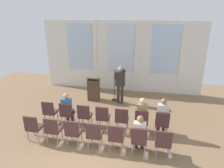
{
  "coord_description": "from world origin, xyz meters",
  "views": [
    {
      "loc": [
        1.61,
        -4.16,
        4.11
      ],
      "look_at": [
        0.08,
        3.4,
        1.31
      ],
      "focal_mm": 32.27,
      "sensor_mm": 36.0,
      "label": 1
    }
  ],
  "objects": [
    {
      "name": "chair_r1_c0",
      "position": [
        -2.09,
        0.97,
        0.53
      ],
      "size": [
        0.46,
        0.44,
        0.94
      ],
      "color": "#99999E",
      "rests_on": "ground"
    },
    {
      "name": "chair_r1_c2",
      "position": [
        -0.7,
        0.97,
        0.53
      ],
      "size": [
        0.46,
        0.44,
        0.94
      ],
      "color": "#99999E",
      "rests_on": "ground"
    },
    {
      "name": "audience_r0_c5",
      "position": [
        1.39,
        2.17,
        0.75
      ],
      "size": [
        0.36,
        0.39,
        1.35
      ],
      "color": "#2D2D33",
      "rests_on": "ground"
    },
    {
      "name": "chair_r0_c5",
      "position": [
        1.39,
        2.09,
        0.53
      ],
      "size": [
        0.46,
        0.44,
        0.94
      ],
      "color": "#99999E",
      "rests_on": "ground"
    },
    {
      "name": "audience_r1_c5",
      "position": [
        1.39,
        1.05,
        0.71
      ],
      "size": [
        0.36,
        0.39,
        1.28
      ],
      "color": "#2D2D33",
      "rests_on": "ground"
    },
    {
      "name": "speaker",
      "position": [
        0.25,
        4.45,
        1.03
      ],
      "size": [
        0.51,
        0.69,
        1.77
      ],
      "color": "#332D28",
      "rests_on": "ground"
    },
    {
      "name": "audience_r0_c6",
      "position": [
        2.09,
        2.17,
        0.77
      ],
      "size": [
        0.36,
        0.39,
        1.39
      ],
      "color": "#2D2D33",
      "rests_on": "ground"
    },
    {
      "name": "chair_r1_c1",
      "position": [
        -1.39,
        0.97,
        0.53
      ],
      "size": [
        0.46,
        0.44,
        0.94
      ],
      "color": "#99999E",
      "rests_on": "ground"
    },
    {
      "name": "chair_r0_c4",
      "position": [
        0.7,
        2.09,
        0.53
      ],
      "size": [
        0.46,
        0.44,
        0.94
      ],
      "color": "#99999E",
      "rests_on": "ground"
    },
    {
      "name": "chair_r0_c1",
      "position": [
        -1.39,
        2.09,
        0.53
      ],
      "size": [
        0.46,
        0.44,
        0.94
      ],
      "color": "#99999E",
      "rests_on": "ground"
    },
    {
      "name": "chair_r0_c3",
      "position": [
        0.0,
        2.09,
        0.53
      ],
      "size": [
        0.46,
        0.44,
        0.94
      ],
      "color": "#99999E",
      "rests_on": "ground"
    },
    {
      "name": "mic_stand",
      "position": [
        -0.07,
        4.68,
        0.34
      ],
      "size": [
        0.28,
        0.28,
        1.55
      ],
      "color": "black",
      "rests_on": "ground"
    },
    {
      "name": "chair_r0_c6",
      "position": [
        2.09,
        2.09,
        0.53
      ],
      "size": [
        0.46,
        0.44,
        0.94
      ],
      "color": "#99999E",
      "rests_on": "ground"
    },
    {
      "name": "audience_r0_c1",
      "position": [
        -1.39,
        2.17,
        0.72
      ],
      "size": [
        0.36,
        0.39,
        1.28
      ],
      "color": "#2D2D33",
      "rests_on": "ground"
    },
    {
      "name": "rear_partition",
      "position": [
        0.04,
        6.14,
        1.89
      ],
      "size": [
        8.34,
        0.14,
        3.69
      ],
      "color": "silver",
      "rests_on": "ground"
    },
    {
      "name": "chair_r1_c4",
      "position": [
        0.7,
        0.97,
        0.53
      ],
      "size": [
        0.46,
        0.44,
        0.94
      ],
      "color": "#99999E",
      "rests_on": "ground"
    },
    {
      "name": "lectern",
      "position": [
        -1.07,
        4.54,
        0.55
      ],
      "size": [
        0.6,
        0.48,
        1.16
      ],
      "color": "#4C3828",
      "rests_on": "ground"
    },
    {
      "name": "chair_r0_c2",
      "position": [
        -0.7,
        2.09,
        0.53
      ],
      "size": [
        0.46,
        0.44,
        0.94
      ],
      "color": "#99999E",
      "rests_on": "ground"
    },
    {
      "name": "chair_r1_c5",
      "position": [
        1.39,
        0.97,
        0.53
      ],
      "size": [
        0.46,
        0.44,
        0.94
      ],
      "color": "#99999E",
      "rests_on": "ground"
    },
    {
      "name": "chair_r0_c0",
      "position": [
        -2.09,
        2.09,
        0.53
      ],
      "size": [
        0.46,
        0.44,
        0.94
      ],
      "color": "#99999E",
      "rests_on": "ground"
    },
    {
      "name": "chair_r1_c3",
      "position": [
        0.0,
        0.97,
        0.53
      ],
      "size": [
        0.46,
        0.44,
        0.94
      ],
      "color": "#99999E",
      "rests_on": "ground"
    },
    {
      "name": "chair_r1_c6",
      "position": [
        2.09,
        0.97,
        0.53
      ],
      "size": [
        0.46,
        0.44,
        0.94
      ],
      "color": "#99999E",
      "rests_on": "ground"
    }
  ]
}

